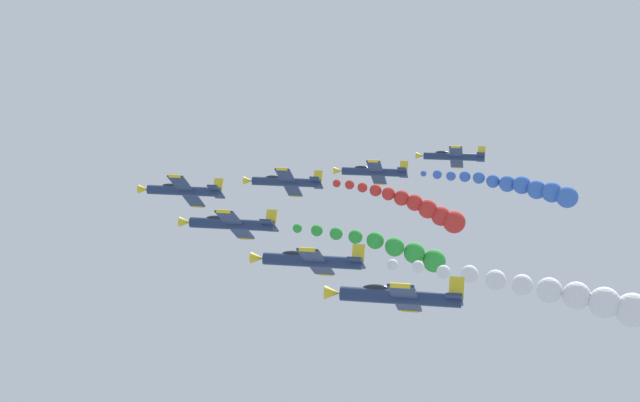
{
  "coord_description": "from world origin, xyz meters",
  "views": [
    {
      "loc": [
        -97.12,
        -19.17,
        133.57
      ],
      "look_at": [
        0.0,
        0.0,
        112.41
      ],
      "focal_mm": 49.27,
      "sensor_mm": 36.0,
      "label": 1
    }
  ],
  "objects_px": {
    "airplane_right_inner": "(285,182)",
    "airplane_trailing": "(398,296)",
    "airplane_right_outer": "(373,172)",
    "airplane_left_outer": "(310,261)",
    "airplane_left_inner": "(230,224)",
    "airplane_lead": "(182,191)",
    "airplane_high_slot": "(453,156)"
  },
  "relations": [
    {
      "from": "airplane_left_inner",
      "to": "airplane_right_inner",
      "type": "xyz_separation_m",
      "value": [
        23.82,
        -0.15,
        -0.01
      ]
    },
    {
      "from": "airplane_high_slot",
      "to": "airplane_right_inner",
      "type": "bearing_deg",
      "value": 138.46
    },
    {
      "from": "airplane_right_inner",
      "to": "airplane_high_slot",
      "type": "relative_size",
      "value": 1.0
    },
    {
      "from": "airplane_right_inner",
      "to": "airplane_trailing",
      "type": "bearing_deg",
      "value": -157.05
    },
    {
      "from": "airplane_lead",
      "to": "airplane_left_outer",
      "type": "bearing_deg",
      "value": -138.38
    },
    {
      "from": "airplane_left_outer",
      "to": "airplane_right_outer",
      "type": "bearing_deg",
      "value": 0.7
    },
    {
      "from": "airplane_right_outer",
      "to": "airplane_trailing",
      "type": "bearing_deg",
      "value": -170.39
    },
    {
      "from": "airplane_right_inner",
      "to": "airplane_trailing",
      "type": "distance_m",
      "value": 50.67
    },
    {
      "from": "airplane_left_inner",
      "to": "airplane_high_slot",
      "type": "xyz_separation_m",
      "value": [
        46.9,
        -20.6,
        0.32
      ]
    },
    {
      "from": "airplane_lead",
      "to": "airplane_right_inner",
      "type": "xyz_separation_m",
      "value": [
        11.7,
        -9.73,
        -0.77
      ]
    },
    {
      "from": "airplane_lead",
      "to": "airplane_right_inner",
      "type": "bearing_deg",
      "value": -39.74
    },
    {
      "from": "airplane_lead",
      "to": "airplane_high_slot",
      "type": "distance_m",
      "value": 46.05
    },
    {
      "from": "airplane_left_outer",
      "to": "airplane_trailing",
      "type": "height_order",
      "value": "airplane_trailing"
    },
    {
      "from": "airplane_right_inner",
      "to": "airplane_right_outer",
      "type": "height_order",
      "value": "airplane_right_inner"
    },
    {
      "from": "airplane_left_outer",
      "to": "airplane_trailing",
      "type": "xyz_separation_m",
      "value": [
        -12.08,
        -9.16,
        1.14
      ]
    },
    {
      "from": "airplane_left_inner",
      "to": "airplane_high_slot",
      "type": "distance_m",
      "value": 51.23
    },
    {
      "from": "airplane_right_outer",
      "to": "airplane_trailing",
      "type": "xyz_separation_m",
      "value": [
        -57.41,
        -9.72,
        1.01
      ]
    },
    {
      "from": "airplane_right_inner",
      "to": "airplane_left_outer",
      "type": "height_order",
      "value": "airplane_right_inner"
    },
    {
      "from": "airplane_left_inner",
      "to": "airplane_left_outer",
      "type": "distance_m",
      "value": 15.21
    },
    {
      "from": "airplane_left_outer",
      "to": "airplane_high_slot",
      "type": "xyz_separation_m",
      "value": [
        57.66,
        -9.86,
        0.67
      ]
    },
    {
      "from": "airplane_right_inner",
      "to": "airplane_trailing",
      "type": "relative_size",
      "value": 1.0
    },
    {
      "from": "airplane_trailing",
      "to": "airplane_right_outer",
      "type": "bearing_deg",
      "value": 9.61
    },
    {
      "from": "airplane_right_inner",
      "to": "airplane_left_inner",
      "type": "bearing_deg",
      "value": 179.64
    },
    {
      "from": "airplane_left_outer",
      "to": "airplane_high_slot",
      "type": "bearing_deg",
      "value": -9.7
    },
    {
      "from": "airplane_lead",
      "to": "airplane_high_slot",
      "type": "bearing_deg",
      "value": -40.95
    },
    {
      "from": "airplane_lead",
      "to": "airplane_right_inner",
      "type": "relative_size",
      "value": 1.0
    },
    {
      "from": "airplane_lead",
      "to": "airplane_left_inner",
      "type": "xyz_separation_m",
      "value": [
        -12.12,
        -9.58,
        -0.76
      ]
    },
    {
      "from": "airplane_left_inner",
      "to": "airplane_right_outer",
      "type": "relative_size",
      "value": 1.0
    },
    {
      "from": "airplane_left_inner",
      "to": "airplane_left_outer",
      "type": "xyz_separation_m",
      "value": [
        -10.76,
        -10.74,
        -0.35
      ]
    },
    {
      "from": "airplane_lead",
      "to": "airplane_right_inner",
      "type": "distance_m",
      "value": 15.23
    },
    {
      "from": "airplane_trailing",
      "to": "airplane_high_slot",
      "type": "height_order",
      "value": "airplane_trailing"
    },
    {
      "from": "airplane_right_outer",
      "to": "airplane_trailing",
      "type": "relative_size",
      "value": 1.0
    }
  ]
}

